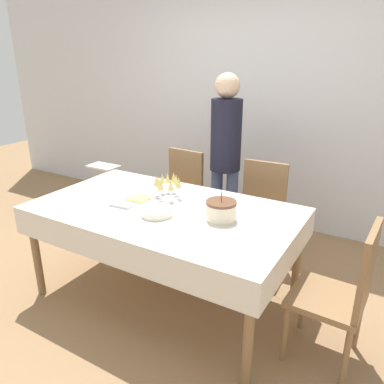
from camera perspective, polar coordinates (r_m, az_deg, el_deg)
ground_plane at (r=3.13m, az=-3.94°, el=-15.52°), size 12.00×12.00×0.00m
wall_back at (r=4.19m, az=10.20°, el=13.41°), size 8.00×0.05×2.70m
dining_table at (r=2.79m, az=-4.26°, el=-4.30°), size 1.93×1.11×0.77m
dining_chair_far_left at (r=3.74m, az=-1.89°, el=-0.32°), size 0.45×0.45×0.94m
dining_chair_far_right at (r=3.39m, az=10.25°, el=-2.87°), size 0.44×0.44×0.94m
dining_chair_right_end at (r=2.46m, az=22.02°, el=-13.72°), size 0.44×0.44×0.94m
birthday_cake at (r=2.54m, az=4.45°, el=-2.79°), size 0.21×0.21×0.21m
champagne_tray at (r=2.92m, az=-3.81°, el=1.01°), size 0.30×0.30×0.18m
plate_stack_main at (r=2.63m, az=-5.40°, el=-2.99°), size 0.22×0.22×0.05m
cake_knife at (r=2.42m, az=2.46°, el=-5.57°), size 0.30×0.09×0.00m
fork_pile at (r=2.81m, az=-10.86°, el=-2.02°), size 0.17×0.07×0.02m
napkin_pile at (r=2.93m, az=-8.02°, el=-0.97°), size 0.15×0.15×0.01m
person_standing at (r=3.46m, az=5.14°, el=6.67°), size 0.28×0.28×1.68m
high_chair at (r=4.24m, az=-12.40°, el=1.25°), size 0.33×0.35×0.71m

